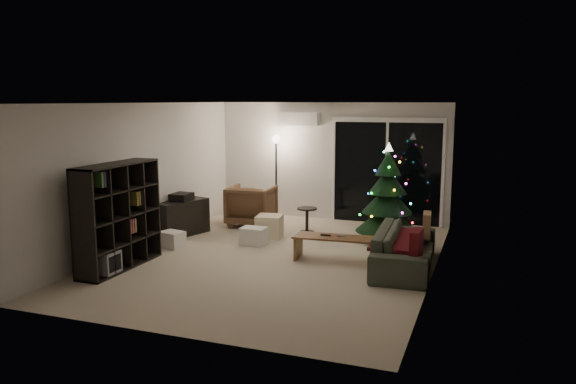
{
  "coord_description": "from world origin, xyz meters",
  "views": [
    {
      "loc": [
        3.23,
        -8.26,
        2.55
      ],
      "look_at": [
        0.1,
        0.3,
        1.05
      ],
      "focal_mm": 35.0,
      "sensor_mm": 36.0,
      "label": 1
    }
  ],
  "objects_px": {
    "media_cabinet": "(182,218)",
    "sofa": "(405,248)",
    "bookshelf": "(108,215)",
    "christmas_tree": "(387,193)",
    "coffee_table": "(335,249)",
    "armchair": "(252,206)"
  },
  "relations": [
    {
      "from": "media_cabinet",
      "to": "sofa",
      "type": "relative_size",
      "value": 0.51
    },
    {
      "from": "media_cabinet",
      "to": "bookshelf",
      "type": "bearing_deg",
      "value": -72.13
    },
    {
      "from": "christmas_tree",
      "to": "sofa",
      "type": "bearing_deg",
      "value": -69.74
    },
    {
      "from": "bookshelf",
      "to": "coffee_table",
      "type": "distance_m",
      "value": 3.57
    },
    {
      "from": "christmas_tree",
      "to": "coffee_table",
      "type": "bearing_deg",
      "value": -109.96
    },
    {
      "from": "bookshelf",
      "to": "armchair",
      "type": "height_order",
      "value": "bookshelf"
    },
    {
      "from": "coffee_table",
      "to": "armchair",
      "type": "bearing_deg",
      "value": 135.61
    },
    {
      "from": "christmas_tree",
      "to": "media_cabinet",
      "type": "bearing_deg",
      "value": -168.2
    },
    {
      "from": "bookshelf",
      "to": "armchair",
      "type": "bearing_deg",
      "value": 91.57
    },
    {
      "from": "bookshelf",
      "to": "media_cabinet",
      "type": "height_order",
      "value": "bookshelf"
    },
    {
      "from": "bookshelf",
      "to": "media_cabinet",
      "type": "relative_size",
      "value": 1.51
    },
    {
      "from": "christmas_tree",
      "to": "armchair",
      "type": "bearing_deg",
      "value": 171.39
    },
    {
      "from": "sofa",
      "to": "christmas_tree",
      "type": "xyz_separation_m",
      "value": [
        -0.54,
        1.48,
        0.6
      ]
    },
    {
      "from": "sofa",
      "to": "christmas_tree",
      "type": "relative_size",
      "value": 1.16
    },
    {
      "from": "media_cabinet",
      "to": "christmas_tree",
      "type": "relative_size",
      "value": 0.59
    },
    {
      "from": "armchair",
      "to": "media_cabinet",
      "type": "bearing_deg",
      "value": 47.82
    },
    {
      "from": "media_cabinet",
      "to": "sofa",
      "type": "height_order",
      "value": "media_cabinet"
    },
    {
      "from": "sofa",
      "to": "bookshelf",
      "type": "bearing_deg",
      "value": 106.01
    },
    {
      "from": "bookshelf",
      "to": "sofa",
      "type": "relative_size",
      "value": 0.77
    },
    {
      "from": "media_cabinet",
      "to": "christmas_tree",
      "type": "xyz_separation_m",
      "value": [
        3.76,
        0.78,
        0.57
      ]
    },
    {
      "from": "armchair",
      "to": "coffee_table",
      "type": "xyz_separation_m",
      "value": [
        2.3,
        -1.94,
        -0.21
      ]
    },
    {
      "from": "media_cabinet",
      "to": "armchair",
      "type": "relative_size",
      "value": 1.17
    }
  ]
}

